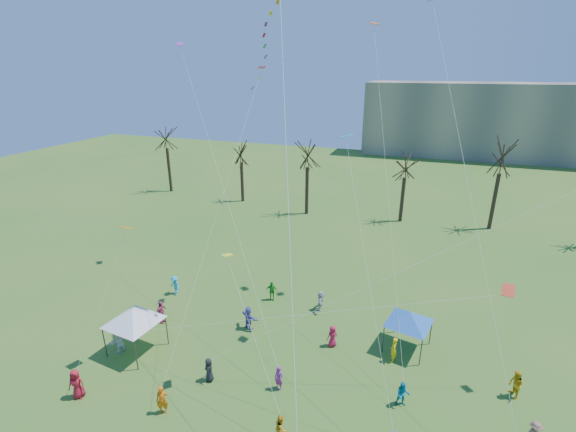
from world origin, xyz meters
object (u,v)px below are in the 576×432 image
(distant_building, at_px, (515,121))
(canopy_tent_white, at_px, (133,316))
(canopy_tent_blue, at_px, (409,318))
(big_box_kite, at_px, (273,33))

(distant_building, height_order, canopy_tent_white, distant_building)
(distant_building, height_order, canopy_tent_blue, distant_building)
(big_box_kite, bearing_deg, canopy_tent_blue, 9.52)
(big_box_kite, xyz_separation_m, canopy_tent_blue, (8.87, 1.49, -17.31))
(canopy_tent_white, height_order, canopy_tent_blue, canopy_tent_white)
(distant_building, xyz_separation_m, canopy_tent_blue, (-16.27, -70.80, -5.08))
(canopy_tent_blue, bearing_deg, big_box_kite, -170.48)
(distant_building, bearing_deg, canopy_tent_white, -113.42)
(canopy_tent_white, bearing_deg, big_box_kite, 29.86)
(canopy_tent_white, distance_m, canopy_tent_blue, 18.18)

